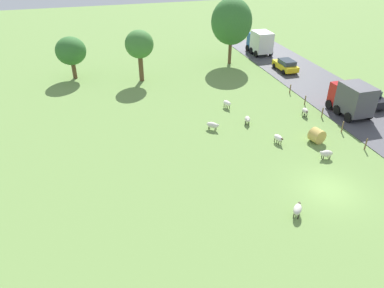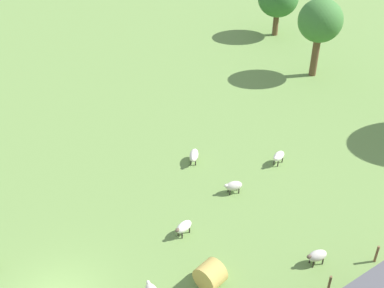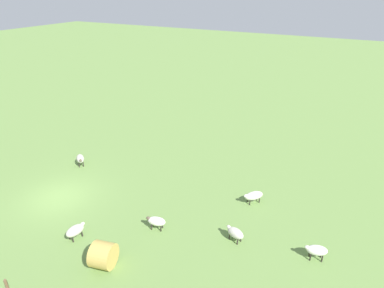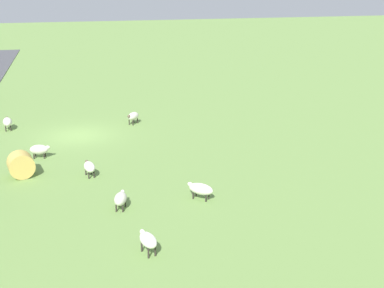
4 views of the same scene
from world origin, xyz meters
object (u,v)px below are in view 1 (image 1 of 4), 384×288
at_px(sheep_1, 278,138).
at_px(tree_1, 139,45).
at_px(sheep_4, 326,153).
at_px(car_3, 286,65).
at_px(sheep_3, 305,111).
at_px(sheep_7, 247,119).
at_px(sheep_6, 227,103).
at_px(sheep_2, 213,125).
at_px(truck_1, 260,42).
at_px(tree_2, 71,51).
at_px(truck_0, 352,98).
at_px(car_1, 369,97).
at_px(hay_bale_0, 317,136).
at_px(sheep_5, 298,209).
at_px(tree_0, 232,22).

relative_size(sheep_1, tree_1, 0.18).
bearing_deg(sheep_4, car_3, 70.34).
distance_m(sheep_3, sheep_7, 6.34).
bearing_deg(sheep_6, sheep_2, -125.95).
bearing_deg(sheep_3, sheep_2, -178.57).
bearing_deg(truck_1, sheep_7, -117.88).
bearing_deg(tree_2, sheep_6, -41.46).
distance_m(sheep_7, truck_1, 23.37).
distance_m(sheep_7, truck_0, 10.92).
height_order(sheep_1, car_1, car_1).
height_order(tree_2, car_1, tree_2).
height_order(hay_bale_0, car_1, car_1).
relative_size(hay_bale_0, truck_0, 0.29).
distance_m(sheep_5, hay_bale_0, 10.45).
xyz_separation_m(sheep_7, tree_1, (-8.03, 14.43, 4.00)).
distance_m(sheep_5, tree_2, 33.75).
bearing_deg(sheep_6, tree_2, 138.54).
bearing_deg(car_1, tree_0, 118.43).
distance_m(sheep_2, tree_0, 20.56).
relative_size(sheep_1, sheep_5, 1.00).
relative_size(hay_bale_0, truck_1, 0.29).
bearing_deg(tree_0, sheep_4, -92.71).
xyz_separation_m(sheep_3, car_1, (7.91, 0.52, 0.39)).
height_order(car_1, car_3, car_1).
height_order(sheep_3, tree_1, tree_1).
relative_size(truck_0, truck_1, 1.00).
xyz_separation_m(truck_0, car_1, (3.45, 1.52, -0.90)).
relative_size(tree_1, car_1, 1.54).
relative_size(sheep_3, tree_0, 0.13).
relative_size(tree_0, car_1, 2.17).
bearing_deg(truck_0, tree_1, 140.75).
distance_m(tree_0, car_1, 20.09).
relative_size(sheep_3, sheep_4, 0.98).
bearing_deg(car_3, sheep_1, -120.34).
height_order(truck_1, car_3, truck_1).
bearing_deg(car_3, tree_0, 139.28).
bearing_deg(tree_1, car_3, -5.59).
relative_size(sheep_4, tree_2, 0.22).
bearing_deg(sheep_7, sheep_4, -63.30).
bearing_deg(sheep_5, car_3, 62.99).
bearing_deg(car_1, truck_1, 99.45).
height_order(sheep_5, tree_0, tree_0).
height_order(sheep_2, car_1, car_1).
bearing_deg(tree_1, sheep_2, -73.30).
bearing_deg(sheep_3, sheep_4, -108.87).
xyz_separation_m(sheep_6, car_1, (14.87, -3.39, 0.37)).
xyz_separation_m(sheep_3, car_3, (4.60, 12.54, 0.34)).
distance_m(hay_bale_0, truck_1, 26.32).
relative_size(truck_1, car_1, 1.08).
bearing_deg(hay_bale_0, sheep_1, 167.20).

